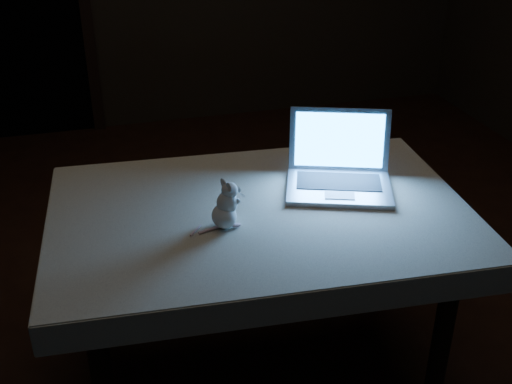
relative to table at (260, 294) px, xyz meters
name	(u,v)px	position (x,y,z in m)	size (l,w,h in m)	color
floor	(269,316)	(0.13, 0.30, -0.37)	(5.00, 5.00, 0.00)	black
table	(260,294)	(0.00, 0.00, 0.00)	(1.38, 0.89, 0.74)	black
tablecloth	(280,226)	(0.06, -0.05, 0.33)	(1.48, 0.99, 0.10)	beige
laptop	(341,159)	(0.32, 0.06, 0.51)	(0.39, 0.34, 0.26)	#A9A9AD
plush_mouse	(224,205)	(-0.15, -0.08, 0.46)	(0.12, 0.12, 0.17)	silver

